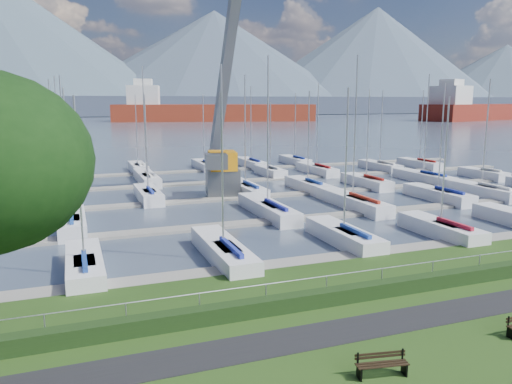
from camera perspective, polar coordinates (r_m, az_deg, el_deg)
name	(u,v)px	position (r m, az deg, el deg)	size (l,w,h in m)	color
path	(382,324)	(22.01, 14.20, -14.40)	(160.00, 2.00, 0.04)	black
water	(92,119)	(279.71, -18.18, 7.91)	(800.00, 540.00, 0.20)	#434F62
hedge	(350,294)	(23.87, 10.64, -11.35)	(80.00, 0.70, 0.70)	#1C3212
fence	(346,273)	(23.90, 10.21, -9.14)	(0.04, 0.04, 80.00)	#93979B
foothill	(87,106)	(349.52, -18.75, 9.32)	(900.00, 80.00, 12.00)	#3D465A
mountains	(90,52)	(426.02, -18.41, 14.92)	(1190.00, 360.00, 115.00)	#3B4256
docks	(205,200)	(47.70, -5.87, -0.97)	(90.00, 41.60, 0.25)	gray
bench_left	(382,364)	(18.17, 14.16, -18.56)	(1.85, 0.74, 0.85)	black
crane	(223,139)	(50.70, -3.80, 6.07)	(4.69, 13.37, 22.35)	#4F5356
cargo_ship_mid	(205,113)	(238.13, -5.80, 8.99)	(94.71, 38.31, 21.50)	maroon
cargo_ship_east	(475,112)	(273.90, 23.79, 8.40)	(77.87, 38.17, 21.50)	maroon
sailboat_fleet	(171,139)	(49.83, -9.74, 5.98)	(75.14, 49.46, 13.52)	navy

